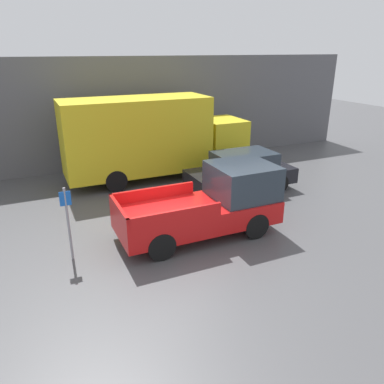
{
  "coord_description": "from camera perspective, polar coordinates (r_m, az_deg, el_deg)",
  "views": [
    {
      "loc": [
        -3.78,
        -9.38,
        5.57
      ],
      "look_at": [
        1.05,
        1.25,
        1.08
      ],
      "focal_mm": 35.0,
      "sensor_mm": 36.0,
      "label": 1
    }
  ],
  "objects": [
    {
      "name": "parking_sign",
      "position": [
        10.73,
        -18.38,
        -4.04
      ],
      "size": [
        0.3,
        0.07,
        2.14
      ],
      "color": "gray",
      "rests_on": "ground"
    },
    {
      "name": "pickup_truck",
      "position": [
        11.79,
        3.01,
        -1.74
      ],
      "size": [
        5.04,
        2.06,
        2.15
      ],
      "color": "red",
      "rests_on": "ground"
    },
    {
      "name": "delivery_truck",
      "position": [
        16.83,
        -6.31,
        8.37
      ],
      "size": [
        8.27,
        2.36,
        3.63
      ],
      "color": "gold",
      "rests_on": "ground"
    },
    {
      "name": "car",
      "position": [
        15.57,
        7.57,
        3.12
      ],
      "size": [
        4.43,
        1.91,
        1.63
      ],
      "color": "black",
      "rests_on": "ground"
    },
    {
      "name": "building_wall",
      "position": [
        18.76,
        -12.78,
        11.5
      ],
      "size": [
        28.0,
        0.15,
        5.24
      ],
      "color": "#56565B",
      "rests_on": "ground"
    },
    {
      "name": "ground_plane",
      "position": [
        11.54,
        -2.22,
        -7.81
      ],
      "size": [
        60.0,
        60.0,
        0.0
      ],
      "primitive_type": "plane",
      "color": "#4C4C4F"
    }
  ]
}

